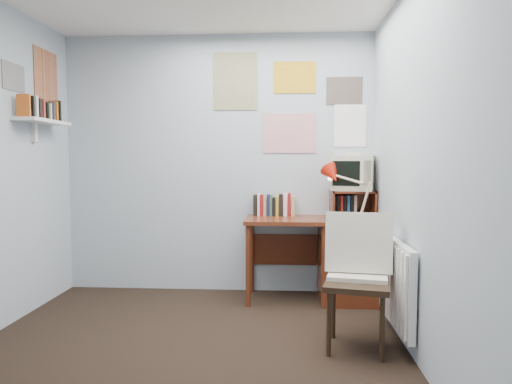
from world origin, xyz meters
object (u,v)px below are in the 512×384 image
at_px(tv_riser, 352,204).
at_px(wall_shelf, 43,121).
at_px(desk_lamp, 369,196).
at_px(desk_chair, 357,284).
at_px(radiator, 397,283).
at_px(desk, 340,257).
at_px(crt_tv, 353,171).

bearing_deg(tv_riser, wall_shelf, -169.68).
relative_size(desk_lamp, tv_riser, 1.12).
height_order(desk_chair, radiator, desk_chair).
relative_size(desk, desk_lamp, 2.69).
bearing_deg(desk, desk_lamp, -38.50).
xyz_separation_m(tv_riser, radiator, (0.17, -1.04, -0.47)).
relative_size(tv_riser, radiator, 0.50).
xyz_separation_m(desk_lamp, crt_tv, (-0.09, 0.30, 0.20)).
bearing_deg(desk_lamp, wall_shelf, -177.96).
relative_size(desk, tv_riser, 3.00).
height_order(desk_chair, desk_lamp, desk_lamp).
bearing_deg(tv_riser, radiator, -80.72).
height_order(desk, wall_shelf, wall_shelf).
bearing_deg(desk_chair, crt_tv, 94.44).
bearing_deg(wall_shelf, desk_chair, -15.65).
xyz_separation_m(tv_riser, wall_shelf, (-2.69, -0.49, 0.74)).
xyz_separation_m(desk_chair, desk_lamp, (0.24, 0.92, 0.53)).
bearing_deg(crt_tv, wall_shelf, -153.88).
distance_m(desk_chair, wall_shelf, 2.89).
bearing_deg(desk, desk_chair, -91.12).
bearing_deg(tv_riser, desk_lamp, -70.80).
bearing_deg(desk_lamp, tv_riser, 107.00).
xyz_separation_m(desk_chair, wall_shelf, (-2.55, 0.71, 1.17)).
relative_size(desk_chair, wall_shelf, 1.45).
bearing_deg(wall_shelf, tv_riser, 10.32).
relative_size(desk_chair, tv_riser, 2.25).
bearing_deg(wall_shelf, radiator, -10.89).
distance_m(tv_riser, radiator, 1.15).
bearing_deg(crt_tv, desk_lamp, -57.99).
bearing_deg(tv_riser, desk, -137.04).
xyz_separation_m(crt_tv, radiator, (0.16, -1.06, -0.77)).
bearing_deg(desk_lamp, radiator, -86.82).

